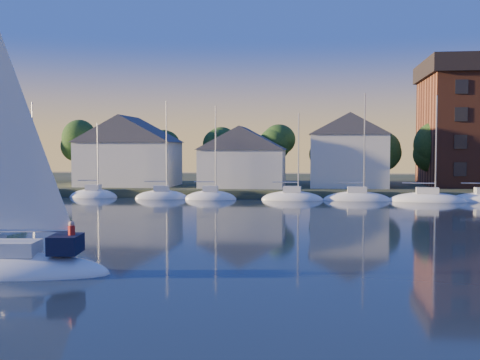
% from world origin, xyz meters
% --- Properties ---
extents(ground, '(260.00, 260.00, 0.00)m').
position_xyz_m(ground, '(0.00, 0.00, 0.00)').
color(ground, black).
rests_on(ground, ground).
extents(shoreline_land, '(160.00, 50.00, 2.00)m').
position_xyz_m(shoreline_land, '(0.00, 75.00, 0.00)').
color(shoreline_land, '#303B22').
rests_on(shoreline_land, ground).
extents(wooden_dock, '(120.00, 3.00, 1.00)m').
position_xyz_m(wooden_dock, '(0.00, 52.00, 0.00)').
color(wooden_dock, brown).
rests_on(wooden_dock, ground).
extents(clubhouse_west, '(13.65, 9.45, 9.64)m').
position_xyz_m(clubhouse_west, '(-22.00, 58.00, 5.93)').
color(clubhouse_west, silver).
rests_on(clubhouse_west, shoreline_land).
extents(clubhouse_centre, '(11.55, 8.40, 8.08)m').
position_xyz_m(clubhouse_centre, '(-6.00, 57.00, 5.13)').
color(clubhouse_centre, silver).
rests_on(clubhouse_centre, shoreline_land).
extents(clubhouse_east, '(10.50, 8.40, 9.80)m').
position_xyz_m(clubhouse_east, '(8.00, 59.00, 6.00)').
color(clubhouse_east, silver).
rests_on(clubhouse_east, shoreline_land).
extents(tree_line, '(93.40, 5.40, 8.90)m').
position_xyz_m(tree_line, '(2.00, 63.00, 7.18)').
color(tree_line, '#3C261B').
rests_on(tree_line, shoreline_land).
extents(moored_fleet, '(87.50, 2.40, 12.05)m').
position_xyz_m(moored_fleet, '(0.00, 49.00, 0.10)').
color(moored_fleet, white).
rests_on(moored_fleet, ground).
extents(hero_sailboat, '(10.17, 4.41, 15.18)m').
position_xyz_m(hero_sailboat, '(-11.02, 4.88, 0.62)').
color(hero_sailboat, white).
rests_on(hero_sailboat, ground).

